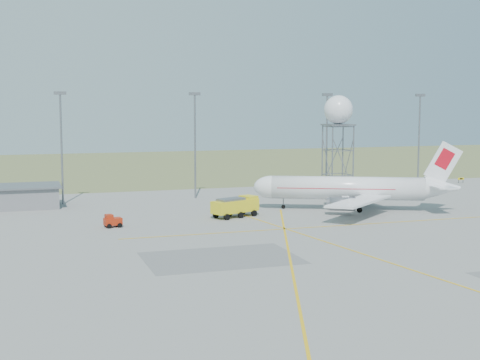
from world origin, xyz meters
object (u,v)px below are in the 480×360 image
object	(u,v)px
radar_tower	(338,141)
fire_truck	(236,207)
baggage_tug	(113,222)
airliner_main	(351,189)

from	to	relation	value
radar_tower	fire_truck	size ratio (longest dim) A/B	2.34
baggage_tug	airliner_main	bearing A→B (deg)	-3.07
fire_truck	baggage_tug	bearing A→B (deg)	166.00
radar_tower	baggage_tug	distance (m)	49.46
airliner_main	baggage_tug	bearing A→B (deg)	30.14
fire_truck	radar_tower	bearing A→B (deg)	6.50
airliner_main	radar_tower	bearing A→B (deg)	-82.06
radar_tower	fire_truck	distance (m)	30.19
radar_tower	airliner_main	bearing A→B (deg)	-106.87
fire_truck	baggage_tug	xyz separation A→B (m)	(-20.26, -3.07, -0.82)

